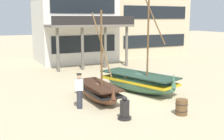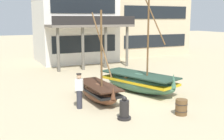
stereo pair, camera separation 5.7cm
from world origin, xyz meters
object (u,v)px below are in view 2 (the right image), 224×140
at_px(fishing_boat_centre_large, 139,82).
at_px(harbor_building_annex, 144,13).
at_px(fishing_boat_near_left, 98,91).
at_px(harbor_building_main, 75,24).
at_px(fisherman_by_hull, 79,91).
at_px(capstan_winch, 124,110).
at_px(wooden_barrel, 181,107).

bearing_deg(fishing_boat_centre_large, harbor_building_annex, 57.20).
distance_m(fishing_boat_near_left, harbor_building_main, 14.45).
bearing_deg(fishing_boat_near_left, fisherman_by_hull, -149.68).
distance_m(harbor_building_main, harbor_building_annex, 9.31).
height_order(capstan_winch, wooden_barrel, capstan_winch).
bearing_deg(wooden_barrel, fishing_boat_near_left, 124.95).
bearing_deg(capstan_winch, harbor_building_main, 78.52).
height_order(fisherman_by_hull, wooden_barrel, fisherman_by_hull).
relative_size(fishing_boat_centre_large, harbor_building_main, 0.80).
height_order(fishing_boat_centre_large, capstan_winch, fishing_boat_centre_large).
bearing_deg(fisherman_by_hull, fishing_boat_centre_large, 18.68).
xyz_separation_m(capstan_winch, wooden_barrel, (2.52, -0.61, -0.06)).
bearing_deg(fishing_boat_centre_large, wooden_barrel, -94.73).
bearing_deg(fishing_boat_centre_large, capstan_winch, -128.76).
distance_m(fishing_boat_centre_large, capstan_winch, 4.57).
bearing_deg(fishing_boat_near_left, fishing_boat_centre_large, 12.75).
relative_size(fishing_boat_near_left, fisherman_by_hull, 2.72).
height_order(fishing_boat_near_left, fisherman_by_hull, fishing_boat_near_left).
relative_size(harbor_building_main, harbor_building_annex, 0.86).
bearing_deg(capstan_winch, fishing_boat_centre_large, 51.24).
height_order(fishing_boat_centre_large, wooden_barrel, fishing_boat_centre_large).
relative_size(fishing_boat_centre_large, fisherman_by_hull, 4.01).
relative_size(fisherman_by_hull, harbor_building_main, 0.20).
xyz_separation_m(fishing_boat_near_left, harbor_building_annex, (12.40, 15.50, 4.29)).
height_order(wooden_barrel, harbor_building_main, harbor_building_main).
height_order(wooden_barrel, harbor_building_annex, harbor_building_annex).
bearing_deg(harbor_building_annex, capstan_winch, -124.03).
distance_m(fishing_boat_centre_large, wooden_barrel, 4.19).
bearing_deg(fisherman_by_hull, harbor_building_annex, 49.92).
xyz_separation_m(harbor_building_main, harbor_building_annex, (9.06, 1.79, 1.18)).
distance_m(fishing_boat_centre_large, harbor_building_main, 13.43).
xyz_separation_m(fishing_boat_near_left, capstan_winch, (-0.05, -2.93, -0.10)).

